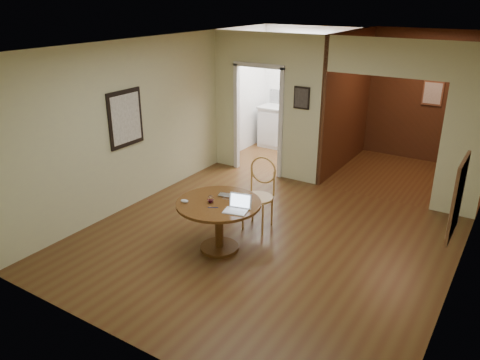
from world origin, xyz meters
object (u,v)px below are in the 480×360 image
Objects in this scene: dining_table at (219,215)px; chair at (260,189)px; closed_laptop at (228,197)px; open_laptop at (238,206)px.

dining_table is 1.06× the size of chair.
open_laptop is at bearing -52.32° from closed_laptop.
closed_laptop reaches higher than dining_table.
chair is 3.65× the size of closed_laptop.
closed_laptop is (0.03, 0.19, 0.20)m from dining_table.
dining_table is at bearing 155.36° from open_laptop.
dining_table is 0.92m from chair.
open_laptop reaches higher than closed_laptop.
chair is (0.11, 0.91, 0.07)m from dining_table.
open_laptop reaches higher than dining_table.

